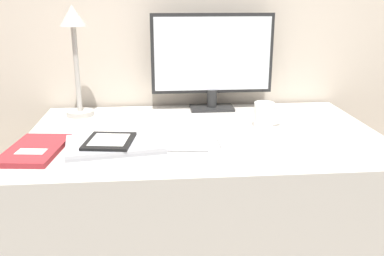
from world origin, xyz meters
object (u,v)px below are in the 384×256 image
keyboard (267,142)px  coffee_mug (265,115)px  desk_lamp (75,43)px  notebook (35,150)px  ereader (109,141)px  pen (185,150)px  monitor (212,59)px  laptop (115,144)px

keyboard → coffee_mug: size_ratio=3.00×
desk_lamp → notebook: (-0.07, -0.42, -0.28)m
keyboard → coffee_mug: (0.04, 0.19, 0.04)m
desk_lamp → keyboard: bearing=-31.1°
ereader → pen: size_ratio=1.26×
monitor → ereader: bearing=-130.7°
monitor → desk_lamp: (-0.55, -0.05, 0.08)m
laptop → pen: bearing=-14.9°
ereader → pen: (0.24, -0.05, -0.02)m
notebook → pen: size_ratio=1.93×
coffee_mug → pen: size_ratio=0.73×
keyboard → laptop: 0.50m
ereader → desk_lamp: (-0.16, 0.40, 0.27)m
ereader → desk_lamp: desk_lamp is taller
keyboard → monitor: bearing=105.3°
laptop → ereader: 0.02m
laptop → monitor: bearing=49.9°
desk_lamp → pen: 0.67m
monitor → desk_lamp: desk_lamp is taller
keyboard → desk_lamp: (-0.67, 0.41, 0.29)m
pen → monitor: bearing=73.3°
monitor → notebook: size_ratio=1.78×
monitor → keyboard: bearing=-74.7°
pen → laptop: bearing=165.1°
laptop → keyboard: bearing=-1.3°
coffee_mug → monitor: bearing=121.4°
laptop → coffee_mug: size_ratio=3.09×
notebook → pen: (0.47, -0.04, -0.00)m
desk_lamp → coffee_mug: size_ratio=4.02×
laptop → pen: (0.22, -0.06, -0.01)m
pen → coffee_mug: bearing=37.4°
keyboard → ereader: size_ratio=1.74×
keyboard → coffee_mug: 0.20m
monitor → notebook: (-0.62, -0.47, -0.21)m
ereader → notebook: bearing=-176.2°
laptop → desk_lamp: 0.52m
monitor → coffee_mug: (0.16, -0.27, -0.17)m
monitor → laptop: bearing=-130.1°
keyboard → notebook: notebook is taller
laptop → desk_lamp: size_ratio=0.77×
desk_lamp → ereader: bearing=-68.9°
keyboard → ereader: bearing=179.8°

